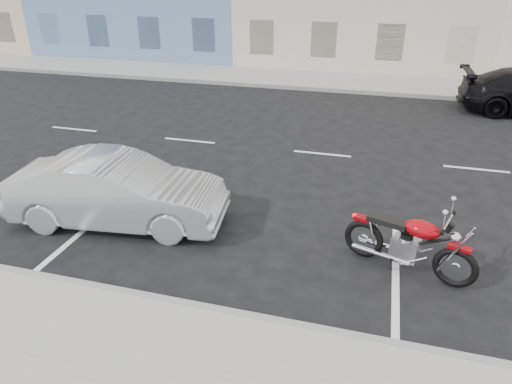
% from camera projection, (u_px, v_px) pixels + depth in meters
% --- Properties ---
extents(ground, '(120.00, 120.00, 0.00)m').
position_uv_depth(ground, '(396.00, 161.00, 12.28)').
color(ground, black).
rests_on(ground, ground).
extents(sidewalk_far, '(80.00, 3.40, 0.15)m').
position_uv_depth(sidewalk_far, '(284.00, 78.00, 20.94)').
color(sidewalk_far, gray).
rests_on(sidewalk_far, ground).
extents(curb_near, '(80.00, 0.12, 0.16)m').
position_uv_depth(curb_near, '(77.00, 285.00, 7.40)').
color(curb_near, gray).
rests_on(curb_near, ground).
extents(curb_far, '(80.00, 0.12, 0.16)m').
position_uv_depth(curb_far, '(276.00, 87.00, 19.47)').
color(curb_far, gray).
rests_on(curb_far, ground).
extents(motorcycle, '(2.20, 1.00, 1.14)m').
position_uv_depth(motorcycle, '(459.00, 260.00, 7.27)').
color(motorcycle, black).
rests_on(motorcycle, ground).
extents(sedan_silver, '(4.43, 2.02, 1.41)m').
position_uv_depth(sedan_silver, '(118.00, 191.00, 9.07)').
color(sedan_silver, '#ACAEB4').
rests_on(sedan_silver, ground).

